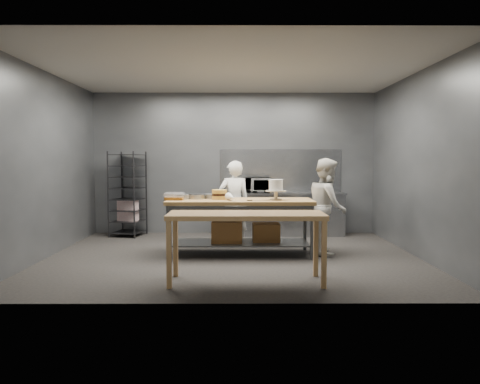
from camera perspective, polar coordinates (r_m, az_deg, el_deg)
The scene contains 16 objects.
ground at distance 7.71m, azimuth -0.90°, elevation -7.87°, with size 6.00×6.00×0.00m, color black.
back_wall at distance 10.05m, azimuth -0.74°, elevation 3.51°, with size 6.00×0.04×3.00m, color #4C4F54.
work_table at distance 7.79m, azimuth 0.18°, elevation -3.48°, with size 2.40×0.90×0.92m.
near_counter at distance 6.01m, azimuth 0.76°, elevation -3.39°, with size 2.00×0.70×0.90m.
back_counter at distance 9.83m, azimuth 5.09°, elevation -2.64°, with size 2.60×0.60×0.90m.
splashback_panel at distance 10.07m, azimuth 4.97°, elevation 2.64°, with size 2.60×0.02×0.90m, color slate.
speed_rack at distance 9.94m, azimuth -13.53°, elevation -0.32°, with size 0.73×0.76×1.75m.
chef_behind at distance 8.58m, azimuth -0.73°, elevation -1.39°, with size 0.57×0.37×1.56m, color white.
chef_right at distance 7.99m, azimuth 10.58°, elevation -1.69°, with size 0.78×0.61×1.60m, color silver.
microwave at distance 9.75m, azimuth 2.24°, elevation 0.85°, with size 0.54×0.37×0.30m, color black.
frosted_cake_stand at distance 7.67m, azimuth 4.39°, elevation 0.59°, with size 0.34×0.34×0.34m.
layer_cake at distance 7.80m, azimuth -2.52°, elevation -0.31°, with size 0.25×0.25×0.16m.
cake_pans at distance 7.98m, azimuth -5.28°, elevation -0.53°, with size 0.79×0.41×0.07m.
piping_bag at distance 7.51m, azimuth -1.09°, elevation -0.63°, with size 0.12×0.12×0.38m, color silver.
offset_spatula at distance 7.51m, azimuth 1.86°, elevation -1.05°, with size 0.36×0.02×0.02m.
pastry_clamshells at distance 7.85m, azimuth -8.00°, elevation -0.49°, with size 0.33×0.43×0.11m.
Camera 1 is at (0.09, -7.55, 1.59)m, focal length 35.00 mm.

